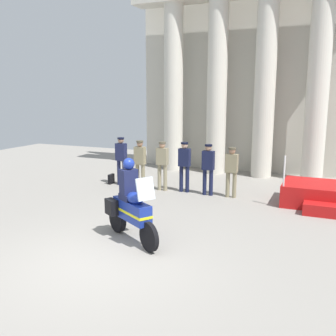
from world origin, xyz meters
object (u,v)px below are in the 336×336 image
at_px(officer_in_row_1, 140,160).
at_px(motorcycle_with_rider, 130,206).
at_px(officer_in_row_2, 162,162).
at_px(reviewing_stand, 336,197).
at_px(officer_in_row_5, 232,168).
at_px(officer_in_row_3, 184,163).
at_px(briefcase_on_ground, 111,179).
at_px(officer_in_row_0, 121,157).
at_px(officer_in_row_4, 208,165).

relative_size(officer_in_row_1, motorcycle_with_rider, 0.90).
bearing_deg(officer_in_row_2, officer_in_row_1, 6.62).
bearing_deg(reviewing_stand, officer_in_row_2, -178.07).
height_order(officer_in_row_2, officer_in_row_5, officer_in_row_2).
bearing_deg(officer_in_row_3, officer_in_row_1, 7.30).
bearing_deg(officer_in_row_5, briefcase_on_ground, -0.03).
xyz_separation_m(officer_in_row_0, officer_in_row_3, (2.46, -0.03, -0.03)).
bearing_deg(briefcase_on_ground, officer_in_row_1, -9.16).
bearing_deg(officer_in_row_5, reviewing_stand, -176.03).
height_order(officer_in_row_0, officer_in_row_4, officer_in_row_0).
bearing_deg(officer_in_row_5, officer_in_row_3, -0.69).
relative_size(officer_in_row_4, officer_in_row_5, 1.04).
distance_m(officer_in_row_1, officer_in_row_4, 2.46).
height_order(officer_in_row_2, briefcase_on_ground, officer_in_row_2).
relative_size(motorcycle_with_rider, briefcase_on_ground, 5.28).
relative_size(officer_in_row_1, officer_in_row_4, 1.01).
xyz_separation_m(officer_in_row_0, motorcycle_with_rider, (2.90, -4.59, -0.24)).
height_order(officer_in_row_3, briefcase_on_ground, officer_in_row_3).
xyz_separation_m(reviewing_stand, officer_in_row_2, (-5.51, -0.19, 0.69)).
distance_m(officer_in_row_3, briefcase_on_ground, 3.04).
xyz_separation_m(reviewing_stand, officer_in_row_5, (-3.10, -0.15, 0.65)).
height_order(officer_in_row_0, officer_in_row_1, officer_in_row_0).
distance_m(officer_in_row_0, officer_in_row_3, 2.46).
height_order(officer_in_row_4, motorcycle_with_rider, motorcycle_with_rider).
distance_m(officer_in_row_0, officer_in_row_1, 0.89).
distance_m(officer_in_row_4, motorcycle_with_rider, 4.50).
xyz_separation_m(motorcycle_with_rider, briefcase_on_ground, (-3.36, 4.60, -0.61)).
bearing_deg(officer_in_row_0, reviewing_stand, -178.24).
xyz_separation_m(officer_in_row_1, officer_in_row_2, (0.82, 0.08, -0.00)).
relative_size(officer_in_row_3, officer_in_row_4, 1.01).
relative_size(officer_in_row_4, motorcycle_with_rider, 0.89).
xyz_separation_m(reviewing_stand, motorcycle_with_rider, (-4.30, -4.65, 0.48)).
distance_m(reviewing_stand, briefcase_on_ground, 7.66).
distance_m(officer_in_row_0, officer_in_row_5, 4.10).
height_order(motorcycle_with_rider, briefcase_on_ground, motorcycle_with_rider).
xyz_separation_m(officer_in_row_5, motorcycle_with_rider, (-1.20, -4.50, -0.16)).
bearing_deg(officer_in_row_1, briefcase_on_ground, -7.94).
xyz_separation_m(officer_in_row_4, briefcase_on_ground, (-3.79, 0.13, -0.82)).
bearing_deg(officer_in_row_5, motorcycle_with_rider, 76.34).
relative_size(officer_in_row_0, motorcycle_with_rider, 0.92).
height_order(officer_in_row_5, motorcycle_with_rider, motorcycle_with_rider).
distance_m(officer_in_row_3, officer_in_row_4, 0.87).
relative_size(officer_in_row_1, officer_in_row_3, 1.00).
bearing_deg(officer_in_row_2, reviewing_stand, -176.84).
height_order(officer_in_row_1, officer_in_row_3, officer_in_row_3).
height_order(officer_in_row_2, officer_in_row_3, officer_in_row_3).
bearing_deg(officer_in_row_0, officer_in_row_5, -179.90).
height_order(officer_in_row_0, officer_in_row_3, officer_in_row_0).
distance_m(motorcycle_with_rider, briefcase_on_ground, 5.74).
distance_m(officer_in_row_5, motorcycle_with_rider, 4.66).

